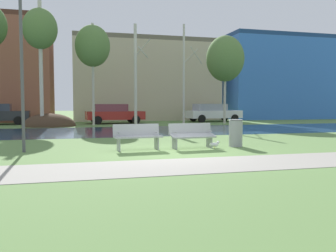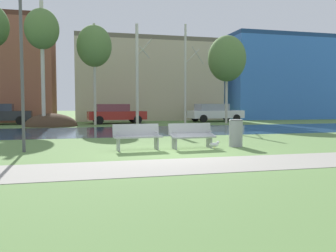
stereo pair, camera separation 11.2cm
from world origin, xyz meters
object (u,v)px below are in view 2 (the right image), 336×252
Objects in this scene: seagull at (215,144)px; parked_sedan_second_red at (115,113)px; trash_bin at (236,132)px; parked_hatch_third_white at (214,112)px; bench_left at (137,136)px; bench_right at (192,135)px; streetlamp at (21,25)px.

parked_sedan_second_red reaches higher than seagull.
trash_bin is 17.77m from parked_hatch_third_white.
trash_bin reaches higher than bench_left.
parked_sedan_second_red reaches higher than trash_bin.
bench_right reaches higher than seagull.
trash_bin is 8.06m from streetlamp.
bench_right is 0.34× the size of parked_hatch_third_white.
parked_sedan_second_red reaches higher than bench_left.
streetlamp is at bearing -105.74° from parked_sedan_second_red.
parked_sedan_second_red is (0.83, 16.20, 0.33)m from bench_left.
parked_hatch_third_white is at bearing 70.90° from trash_bin.
parked_hatch_third_white is at bearing 68.44° from seagull.
streetlamp is at bearing 174.02° from bench_left.
parked_hatch_third_white reaches higher than parked_sedan_second_red.
bench_left is 5.09m from streetlamp.
bench_left is at bearing -119.22° from parked_hatch_third_white.
bench_right is 1.71m from trash_bin.
trash_bin is 0.21× the size of parked_hatch_third_white.
bench_right is 1.66× the size of trash_bin.
bench_right is 0.27× the size of streetlamp.
bench_right is at bearing -3.92° from streetlamp.
streetlamp is 1.34× the size of parked_sedan_second_red.
trash_bin is 0.22× the size of parked_sedan_second_red.
trash_bin is (3.62, 0.08, 0.04)m from bench_left.
parked_hatch_third_white reaches higher than bench_right.
seagull is (-0.92, -0.25, -0.38)m from trash_bin.
trash_bin is at bearing 15.30° from seagull.
streetlamp reaches higher than parked_hatch_third_white.
parked_sedan_second_red is (4.46, 15.82, -3.23)m from streetlamp.
trash_bin is (1.71, 0.08, 0.04)m from bench_right.
bench_left is at bearing -92.95° from parked_sedan_second_red.
seagull is (2.70, -0.17, -0.34)m from bench_left.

